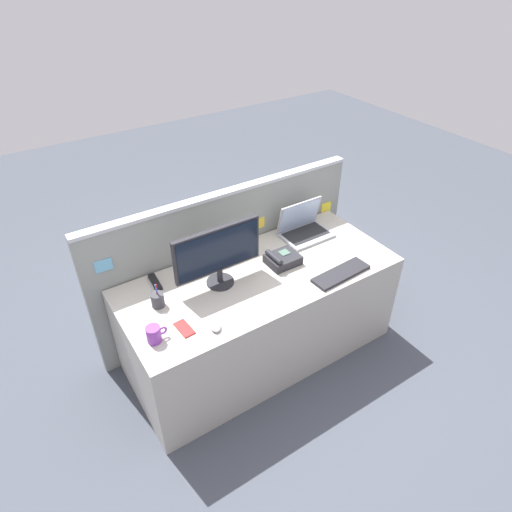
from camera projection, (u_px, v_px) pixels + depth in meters
name	position (u px, v px, depth m)	size (l,w,h in m)	color
ground_plane	(260.00, 349.00, 3.34)	(10.00, 10.00, 0.00)	#424751
desk	(260.00, 314.00, 3.13)	(1.85, 0.80, 0.71)	#ADA89E
cubicle_divider	(228.00, 259.00, 3.30)	(2.06, 0.08, 1.13)	gray
desktop_monitor	(218.00, 253.00, 2.72)	(0.58, 0.18, 0.40)	#232328
laptop	(303.00, 227.00, 3.28)	(0.36, 0.26, 0.25)	#9EA0A8
desk_phone	(282.00, 259.00, 3.00)	(0.21, 0.17, 0.10)	#232328
keyboard_main	(341.00, 274.00, 2.91)	(0.42, 0.13, 0.02)	#232328
computer_mouse_right_hand	(215.00, 326.00, 2.52)	(0.06, 0.10, 0.03)	#B2B5BC
pen_cup	(158.00, 300.00, 2.65)	(0.08, 0.08, 0.17)	#333338
cell_phone_red_case	(184.00, 328.00, 2.52)	(0.07, 0.14, 0.01)	#B22323
tv_remote	(155.00, 282.00, 2.84)	(0.04, 0.17, 0.02)	black
coffee_mug	(154.00, 334.00, 2.42)	(0.12, 0.08, 0.10)	purple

